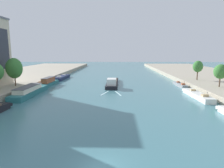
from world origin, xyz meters
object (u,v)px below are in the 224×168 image
object	(u,v)px
moored_boat_right_upstream	(180,85)
tree_right_second	(221,72)
moored_boat_left_near	(49,82)
moored_boat_left_upstream	(62,77)
barge_midriver	(112,82)
moored_boat_left_downstream	(30,91)
moored_boat_right_far	(197,95)
tree_right_by_lamp	(198,67)
tree_left_distant	(14,68)

from	to	relation	value
moored_boat_right_upstream	tree_right_second	size ratio (longest dim) A/B	1.63
moored_boat_left_near	moored_boat_left_upstream	xyz separation A→B (m)	(0.04, 15.10, -0.48)
barge_midriver	moored_boat_left_downstream	distance (m)	26.31
tree_right_second	moored_boat_left_upstream	bearing A→B (deg)	153.08
moored_boat_left_downstream	moored_boat_left_upstream	size ratio (longest dim) A/B	1.20
moored_boat_left_downstream	tree_right_second	distance (m)	50.44
moored_boat_left_downstream	moored_boat_left_near	world-z (taller)	moored_boat_left_near
moored_boat_left_downstream	moored_boat_right_upstream	bearing A→B (deg)	18.20
moored_boat_left_upstream	moored_boat_left_downstream	bearing A→B (deg)	-89.37
moored_boat_right_upstream	moored_boat_left_near	bearing A→B (deg)	178.82
moored_boat_left_near	barge_midriver	bearing A→B (deg)	3.42
barge_midriver	moored_boat_right_upstream	size ratio (longest dim) A/B	2.07
moored_boat_right_far	tree_right_by_lamp	distance (m)	20.86
moored_boat_left_upstream	moored_boat_right_upstream	world-z (taller)	moored_boat_left_upstream
moored_boat_left_downstream	tree_left_distant	xyz separation A→B (m)	(-5.99, 4.46, 5.48)
barge_midriver	moored_boat_left_upstream	bearing A→B (deg)	146.73
moored_boat_left_near	tree_left_distant	size ratio (longest dim) A/B	1.55
moored_boat_left_near	moored_boat_right_far	bearing A→B (deg)	-20.71
moored_boat_left_downstream	moored_boat_right_upstream	world-z (taller)	moored_boat_left_downstream
moored_boat_right_upstream	tree_right_by_lamp	world-z (taller)	tree_right_by_lamp
tree_right_by_lamp	moored_boat_right_upstream	bearing A→B (deg)	-152.32
barge_midriver	moored_boat_left_downstream	xyz separation A→B (m)	(-20.75, -16.18, 0.21)
tree_left_distant	tree_right_by_lamp	size ratio (longest dim) A/B	1.20
moored_boat_left_downstream	moored_boat_right_far	size ratio (longest dim) A/B	1.22
tree_left_distant	tree_right_second	xyz separation A→B (m)	(56.02, -0.01, -0.76)
barge_midriver	moored_boat_right_upstream	xyz separation A→B (m)	(21.90, -2.15, -0.32)
tree_right_by_lamp	barge_midriver	bearing A→B (deg)	-177.20
moored_boat_right_upstream	tree_right_second	distance (m)	13.18
tree_right_second	tree_right_by_lamp	bearing A→B (deg)	92.64
barge_midriver	moored_boat_left_downstream	bearing A→B (deg)	-142.07
tree_left_distant	moored_boat_right_upstream	bearing A→B (deg)	11.13
tree_right_by_lamp	tree_right_second	bearing A→B (deg)	-87.36
moored_boat_left_downstream	tree_left_distant	distance (m)	9.26
moored_boat_left_upstream	moored_boat_right_far	distance (m)	52.48
moored_boat_left_near	moored_boat_right_upstream	xyz separation A→B (m)	(43.02, -0.88, -0.59)
moored_boat_right_far	tree_left_distant	xyz separation A→B (m)	(-47.93, 5.54, 5.95)
moored_boat_right_upstream	tree_right_second	world-z (taller)	tree_right_second
moored_boat_left_near	tree_left_distant	xyz separation A→B (m)	(-5.63, -10.45, 5.41)
moored_boat_right_upstream	tree_right_by_lamp	xyz separation A→B (m)	(6.77, 3.55, 5.61)
moored_boat_left_upstream	moored_boat_right_upstream	distance (m)	45.86
barge_midriver	tree_right_second	xyz separation A→B (m)	(29.27, -11.73, 4.92)
moored_boat_right_far	moored_boat_left_near	bearing A→B (deg)	159.29
moored_boat_left_downstream	tree_right_by_lamp	xyz separation A→B (m)	(49.42, 17.58, 5.08)
moored_boat_left_downstream	tree_right_second	xyz separation A→B (m)	(50.03, 4.45, 4.71)
tree_right_second	tree_right_by_lamp	distance (m)	13.15
moored_boat_left_upstream	tree_right_second	bearing A→B (deg)	-26.92
moored_boat_left_downstream	tree_right_by_lamp	size ratio (longest dim) A/B	2.61
moored_boat_left_upstream	tree_left_distant	bearing A→B (deg)	-102.49
barge_midriver	moored_boat_left_near	size ratio (longest dim) A/B	1.73
moored_boat_right_upstream	barge_midriver	bearing A→B (deg)	174.40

